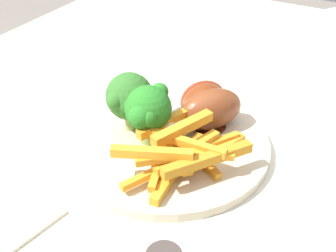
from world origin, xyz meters
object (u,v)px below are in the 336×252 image
at_px(dinner_plate, 168,143).
at_px(chicken_drumstick_extra, 202,106).
at_px(broccoli_floret_front, 149,109).
at_px(broccoli_floret_middle, 130,98).
at_px(dining_table, 140,197).
at_px(chicken_drumstick_far, 208,110).
at_px(chicken_drumstick_near, 200,101).
at_px(carrot_fries_pile, 183,152).

bearing_deg(dinner_plate, chicken_drumstick_extra, -19.73).
distance_m(broccoli_floret_front, broccoli_floret_middle, 0.03).
relative_size(dining_table, broccoli_floret_front, 15.88).
distance_m(broccoli_floret_middle, chicken_drumstick_far, 0.10).
bearing_deg(broccoli_floret_middle, chicken_drumstick_near, -41.40).
xyz_separation_m(broccoli_floret_front, chicken_drumstick_near, (0.08, -0.03, -0.02)).
distance_m(broccoli_floret_middle, carrot_fries_pile, 0.10).
bearing_deg(chicken_drumstick_extra, broccoli_floret_front, 151.21).
relative_size(carrot_fries_pile, chicken_drumstick_extra, 1.34).
distance_m(chicken_drumstick_near, chicken_drumstick_extra, 0.01).
height_order(dinner_plate, chicken_drumstick_extra, chicken_drumstick_extra).
relative_size(broccoli_floret_middle, chicken_drumstick_extra, 0.67).
bearing_deg(broccoli_floret_front, dinner_plate, -51.94).
bearing_deg(dinner_plate, dining_table, 91.79).
distance_m(dinner_plate, chicken_drumstick_extra, 0.06).
xyz_separation_m(dinner_plate, broccoli_floret_front, (-0.01, 0.02, 0.05)).
bearing_deg(broccoli_floret_middle, carrot_fries_pile, -108.51).
height_order(dining_table, dinner_plate, dinner_plate).
distance_m(dinner_plate, broccoli_floret_middle, 0.07).
bearing_deg(chicken_drumstick_near, dining_table, 140.38).
height_order(broccoli_floret_front, chicken_drumstick_far, broccoli_floret_front).
distance_m(dinner_plate, chicken_drumstick_near, 0.07).
bearing_deg(dining_table, chicken_drumstick_near, -39.62).
xyz_separation_m(chicken_drumstick_near, chicken_drumstick_far, (-0.02, -0.02, 0.00)).
bearing_deg(chicken_drumstick_near, dinner_plate, 169.88).
xyz_separation_m(dining_table, carrot_fries_pile, (-0.03, -0.08, 0.14)).
bearing_deg(dining_table, dinner_plate, -88.21).
xyz_separation_m(broccoli_floret_front, chicken_drumstick_far, (0.06, -0.05, -0.02)).
distance_m(chicken_drumstick_near, chicken_drumstick_far, 0.03).
bearing_deg(dinner_plate, broccoli_floret_middle, 95.26).
bearing_deg(dining_table, broccoli_floret_front, -116.09).
xyz_separation_m(broccoli_floret_middle, carrot_fries_pile, (-0.03, -0.09, -0.03)).
height_order(dinner_plate, chicken_drumstick_near, chicken_drumstick_near).
bearing_deg(carrot_fries_pile, dinner_plate, 48.27).
relative_size(carrot_fries_pile, chicken_drumstick_far, 1.28).
relative_size(dinner_plate, broccoli_floret_middle, 3.27).
bearing_deg(broccoli_floret_front, carrot_fries_pile, -109.80).
xyz_separation_m(dining_table, chicken_drumstick_far, (0.05, -0.07, 0.14)).
relative_size(dinner_plate, carrot_fries_pile, 1.63).
relative_size(dinner_plate, chicken_drumstick_near, 2.21).
bearing_deg(chicken_drumstick_extra, chicken_drumstick_near, 31.33).
relative_size(broccoli_floret_front, carrot_fries_pile, 0.49).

